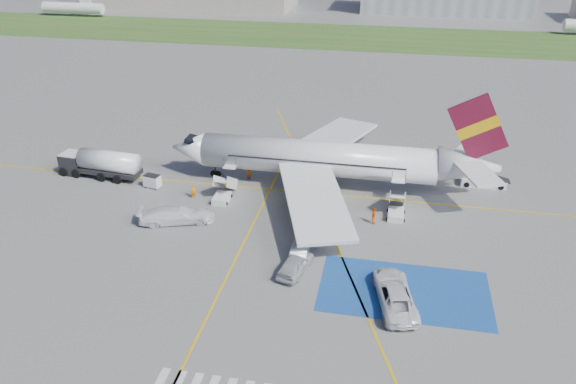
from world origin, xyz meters
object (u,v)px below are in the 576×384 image
(fuel_tanker, at_px, (101,165))
(gpu_cart, at_px, (152,182))
(car_silver_a, at_px, (295,264))
(airliner, at_px, (331,159))
(belt_loader, at_px, (483,182))
(car_silver_b, at_px, (300,253))
(van_white_a, at_px, (395,291))
(van_white_b, at_px, (176,213))

(fuel_tanker, distance_m, gpu_cart, 7.17)
(car_silver_a, bearing_deg, airliner, -79.71)
(fuel_tanker, height_order, belt_loader, fuel_tanker)
(airliner, bearing_deg, car_silver_b, -93.20)
(gpu_cart, distance_m, car_silver_b, 21.86)
(van_white_a, bearing_deg, car_silver_b, -40.48)
(fuel_tanker, distance_m, belt_loader, 44.19)
(van_white_b, bearing_deg, airliner, -69.90)
(van_white_a, bearing_deg, belt_loader, -124.25)
(airliner, xyz_separation_m, car_silver_b, (-0.84, -15.07, -2.69))
(gpu_cart, relative_size, belt_loader, 0.37)
(van_white_b, bearing_deg, gpu_cart, 21.13)
(airliner, height_order, van_white_b, airliner)
(belt_loader, height_order, car_silver_b, belt_loader)
(airliner, height_order, car_silver_b, airliner)
(fuel_tanker, height_order, gpu_cart, fuel_tanker)
(car_silver_a, height_order, van_white_a, van_white_a)
(car_silver_a, bearing_deg, fuel_tanker, -16.28)
(fuel_tanker, bearing_deg, airliner, 10.54)
(airliner, xyz_separation_m, van_white_b, (-14.11, -10.91, -2.29))
(car_silver_b, bearing_deg, van_white_a, 149.60)
(gpu_cart, height_order, van_white_a, van_white_a)
(car_silver_a, distance_m, car_silver_b, 1.98)
(fuel_tanker, relative_size, van_white_b, 1.77)
(airliner, bearing_deg, van_white_a, -68.59)
(gpu_cart, height_order, car_silver_b, gpu_cart)
(airliner, distance_m, car_silver_b, 15.33)
(gpu_cart, bearing_deg, belt_loader, 23.95)
(belt_loader, bearing_deg, airliner, -168.45)
(car_silver_a, xyz_separation_m, van_white_b, (-13.24, 6.13, 0.29))
(belt_loader, bearing_deg, van_white_b, -155.48)
(car_silver_b, distance_m, van_white_a, 9.71)
(belt_loader, relative_size, van_white_a, 0.92)
(fuel_tanker, bearing_deg, car_silver_a, -24.23)
(belt_loader, bearing_deg, car_silver_a, -131.47)
(gpu_cart, height_order, van_white_b, van_white_b)
(fuel_tanker, relative_size, van_white_a, 1.70)
(airliner, height_order, belt_loader, airliner)
(airliner, distance_m, fuel_tanker, 26.84)
(airliner, height_order, van_white_a, airliner)
(van_white_a, relative_size, van_white_b, 1.04)
(car_silver_a, distance_m, van_white_b, 14.59)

